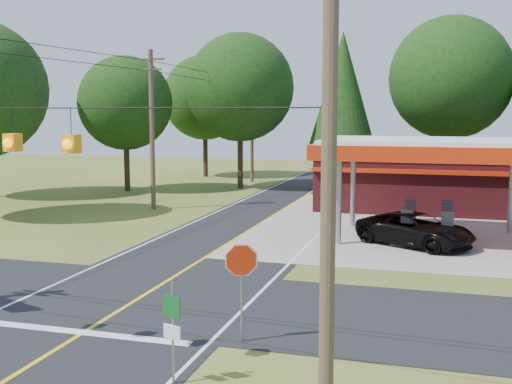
# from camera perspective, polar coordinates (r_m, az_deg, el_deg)

# --- Properties ---
(ground) EXTENTS (120.00, 120.00, 0.00)m
(ground) POSITION_cam_1_polar(r_m,az_deg,el_deg) (22.14, -10.21, -9.24)
(ground) COLOR #4A5E21
(ground) RESTS_ON ground
(main_highway) EXTENTS (8.00, 120.00, 0.02)m
(main_highway) POSITION_cam_1_polar(r_m,az_deg,el_deg) (22.14, -10.21, -9.22)
(main_highway) COLOR black
(main_highway) RESTS_ON ground
(cross_road) EXTENTS (70.00, 7.00, 0.02)m
(cross_road) POSITION_cam_1_polar(r_m,az_deg,el_deg) (22.13, -10.21, -9.21)
(cross_road) COLOR black
(cross_road) RESTS_ON ground
(lane_center_yellow) EXTENTS (0.15, 110.00, 0.00)m
(lane_center_yellow) POSITION_cam_1_polar(r_m,az_deg,el_deg) (22.13, -10.21, -9.18)
(lane_center_yellow) COLOR yellow
(lane_center_yellow) RESTS_ON main_highway
(gas_canopy) EXTENTS (10.60, 7.40, 4.88)m
(gas_canopy) POSITION_cam_1_polar(r_m,az_deg,el_deg) (32.04, 15.22, 3.46)
(gas_canopy) COLOR gray
(gas_canopy) RESTS_ON ground
(convenience_store) EXTENTS (16.40, 7.55, 3.80)m
(convenience_store) POSITION_cam_1_polar(r_m,az_deg,el_deg) (42.18, 16.73, 1.06)
(convenience_store) COLOR maroon
(convenience_store) RESTS_ON ground
(utility_pole_near_right) EXTENTS (1.80, 0.30, 11.50)m
(utility_pole_near_right) POSITION_cam_1_polar(r_m,az_deg,el_deg) (12.15, 6.54, 5.86)
(utility_pole_near_right) COLOR #473828
(utility_pole_near_right) RESTS_ON ground
(utility_pole_far_left) EXTENTS (1.80, 0.30, 10.00)m
(utility_pole_far_left) POSITION_cam_1_polar(r_m,az_deg,el_deg) (40.94, -9.23, 5.70)
(utility_pole_far_left) COLOR #473828
(utility_pole_far_left) RESTS_ON ground
(utility_pole_north) EXTENTS (0.30, 0.30, 9.50)m
(utility_pole_north) POSITION_cam_1_polar(r_m,az_deg,el_deg) (56.33, -0.36, 5.74)
(utility_pole_north) COLOR #473828
(utility_pole_north) RESTS_ON ground
(treeline_backdrop) EXTENTS (70.27, 51.59, 13.30)m
(treeline_backdrop) POSITION_cam_1_polar(r_m,az_deg,el_deg) (43.88, 4.78, 8.86)
(treeline_backdrop) COLOR #332316
(treeline_backdrop) RESTS_ON ground
(suv_car) EXTENTS (7.50, 7.50, 1.53)m
(suv_car) POSITION_cam_1_polar(r_m,az_deg,el_deg) (30.59, 14.00, -3.28)
(suv_car) COLOR black
(suv_car) RESTS_ON ground
(octagonal_stop_sign) EXTENTS (0.87, 0.43, 2.75)m
(octagonal_stop_sign) POSITION_cam_1_polar(r_m,az_deg,el_deg) (17.25, -1.31, -6.74)
(octagonal_stop_sign) COLOR gray
(octagonal_stop_sign) RESTS_ON ground
(route_sign_post) EXTENTS (0.48, 0.18, 2.41)m
(route_sign_post) POSITION_cam_1_polar(r_m,az_deg,el_deg) (14.96, -7.46, -11.53)
(route_sign_post) COLOR gray
(route_sign_post) RESTS_ON ground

